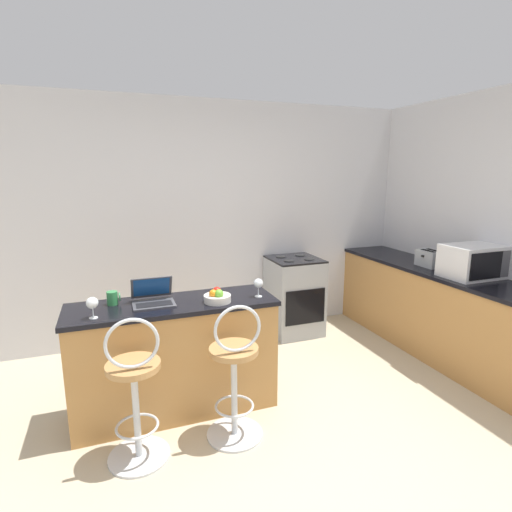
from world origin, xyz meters
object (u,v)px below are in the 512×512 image
stove_range (294,296)px  fruit_bowl (217,297)px  mug_green (113,298)px  microwave (473,261)px  bar_stool_near (135,394)px  toaster (430,258)px  wine_glass_tall (258,284)px  wine_glass_short (92,304)px  bar_stool_far (235,376)px  laptop (153,297)px

stove_range → fruit_bowl: bearing=-135.5°
fruit_bowl → mug_green: 0.77m
microwave → stove_range: (-1.18, 1.31, -0.59)m
bar_stool_near → toaster: 3.14m
mug_green → wine_glass_tall: bearing=-10.2°
microwave → fruit_bowl: (-2.40, 0.11, -0.11)m
fruit_bowl → microwave: bearing=-2.7°
microwave → toaster: 0.48m
wine_glass_tall → mug_green: (-1.07, 0.19, -0.05)m
toaster → wine_glass_short: size_ratio=1.69×
microwave → wine_glass_short: microwave is taller
toaster → wine_glass_tall: size_ratio=1.71×
bar_stool_far → wine_glass_short: (-0.88, 0.34, 0.52)m
bar_stool_far → fruit_bowl: (-0.01, 0.38, 0.45)m
laptop → wine_glass_tall: 0.80m
laptop → stove_range: laptop is taller
bar_stool_near → laptop: bearing=70.2°
laptop → wine_glass_tall: bearing=-9.3°
toaster → mug_green: bearing=-177.2°
microwave → mug_green: size_ratio=5.15×
stove_range → laptop: bearing=-147.8°
bar_stool_far → wine_glass_tall: 0.73m
laptop → toaster: laptop is taller
toaster → wine_glass_short: (-3.23, -0.40, 0.02)m
mug_green → wine_glass_short: (-0.13, -0.25, 0.05)m
wine_glass_tall → toaster: bearing=9.7°
microwave → mug_green: 3.16m
bar_stool_far → fruit_bowl: size_ratio=4.92×
microwave → toaster: bearing=94.7°
wine_glass_tall → bar_stool_near: bearing=-158.0°
mug_green → bar_stool_far: bearing=-38.2°
bar_stool_near → bar_stool_far: size_ratio=1.00×
laptop → microwave: size_ratio=0.59×
mug_green → wine_glass_short: 0.29m
wine_glass_short → wine_glass_tall: bearing=2.8°
bar_stool_near → toaster: toaster is taller
laptop → mug_green: bearing=167.2°
wine_glass_tall → bar_stool_far: bearing=-129.1°
bar_stool_near → mug_green: bar_stool_near is taller
stove_range → bar_stool_far: bearing=-127.4°
laptop → mug_green: size_ratio=3.02×
microwave → fruit_bowl: microwave is taller
laptop → fruit_bowl: bearing=-17.7°
fruit_bowl → laptop: bearing=162.3°
microwave → fruit_bowl: 2.41m
fruit_bowl → wine_glass_short: (-0.87, -0.04, 0.06)m
bar_stool_far → wine_glass_tall: bearing=50.9°
stove_range → mug_green: size_ratio=8.91×
bar_stool_far → microwave: bearing=6.4°
bar_stool_far → laptop: laptop is taller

